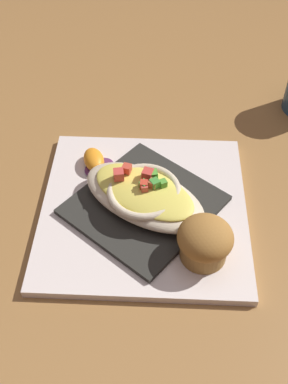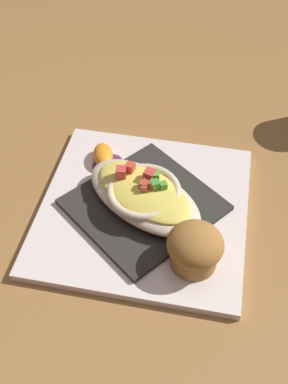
{
  "view_description": "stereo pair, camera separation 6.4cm",
  "coord_description": "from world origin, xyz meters",
  "px_view_note": "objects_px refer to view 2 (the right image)",
  "views": [
    {
      "loc": [
        -0.42,
        0.05,
        0.51
      ],
      "look_at": [
        0.0,
        0.0,
        0.04
      ],
      "focal_mm": 43.96,
      "sensor_mm": 36.0,
      "label": 1
    },
    {
      "loc": [
        -0.43,
        -0.01,
        0.51
      ],
      "look_at": [
        0.0,
        0.0,
        0.04
      ],
      "focal_mm": 43.96,
      "sensor_mm": 36.0,
      "label": 2
    }
  ],
  "objects_px": {
    "square_plate": "(144,209)",
    "gratin_dish": "(144,194)",
    "muffin": "(195,248)",
    "orange_garnish": "(104,157)"
  },
  "relations": [
    {
      "from": "gratin_dish",
      "to": "muffin",
      "type": "distance_m",
      "value": 0.11
    },
    {
      "from": "square_plate",
      "to": "gratin_dish",
      "type": "bearing_deg",
      "value": 2.2
    },
    {
      "from": "square_plate",
      "to": "muffin",
      "type": "relative_size",
      "value": 4.07
    },
    {
      "from": "muffin",
      "to": "gratin_dish",
      "type": "bearing_deg",
      "value": 35.46
    },
    {
      "from": "square_plate",
      "to": "orange_garnish",
      "type": "distance_m",
      "value": 0.11
    },
    {
      "from": "gratin_dish",
      "to": "muffin",
      "type": "height_order",
      "value": "muffin"
    },
    {
      "from": "square_plate",
      "to": "gratin_dish",
      "type": "height_order",
      "value": "gratin_dish"
    },
    {
      "from": "orange_garnish",
      "to": "square_plate",
      "type": "bearing_deg",
      "value": -144.56
    },
    {
      "from": "gratin_dish",
      "to": "orange_garnish",
      "type": "height_order",
      "value": "gratin_dish"
    },
    {
      "from": "square_plate",
      "to": "muffin",
      "type": "bearing_deg",
      "value": -144.48
    }
  ]
}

